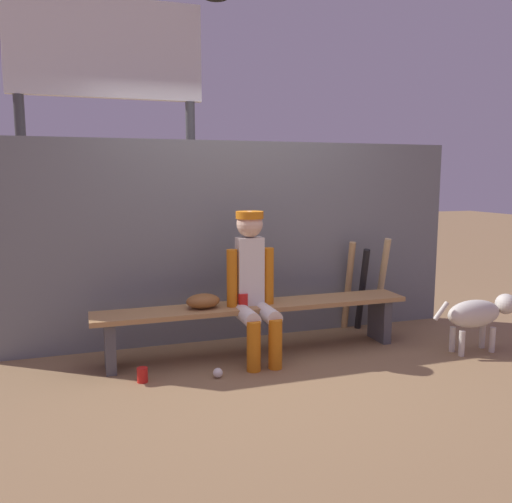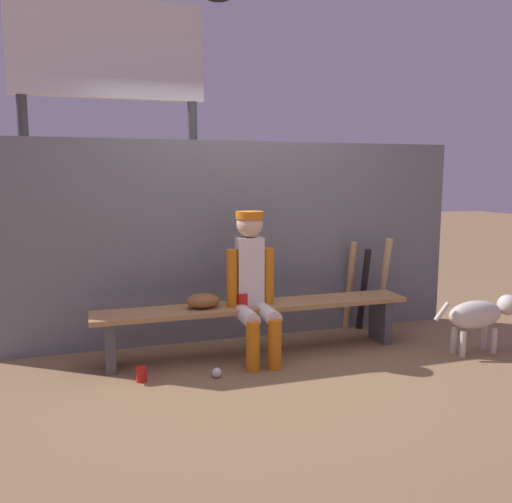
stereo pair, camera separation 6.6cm
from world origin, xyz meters
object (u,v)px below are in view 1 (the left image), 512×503
object	(u,v)px
baseball_glove	(203,301)
cup_on_bench	(243,300)
bat_aluminum_black	(362,290)
baseball	(218,373)
player_seated	(254,281)
dog	(479,314)
dugout_bench	(256,314)
cup_on_ground	(142,375)
scoreboard	(113,83)
bat_wood_tan	(348,286)
bat_wood_natural	(381,283)

from	to	relation	value
baseball_glove	cup_on_bench	world-z (taller)	baseball_glove
bat_aluminum_black	cup_on_bench	size ratio (longest dim) A/B	7.56
bat_aluminum_black	baseball	xyz separation A→B (m)	(-1.65, -0.75, -0.38)
player_seated	cup_on_bench	xyz separation A→B (m)	(-0.08, 0.05, -0.17)
cup_on_bench	player_seated	bearing A→B (deg)	-34.22
baseball_glove	baseball	distance (m)	0.63
dog	dugout_bench	bearing A→B (deg)	163.58
cup_on_ground	bat_aluminum_black	bearing A→B (deg)	16.57
dugout_bench	cup_on_ground	world-z (taller)	dugout_bench
cup_on_ground	scoreboard	distance (m)	3.03
player_seated	baseball_glove	bearing A→B (deg)	165.59
dugout_bench	dog	bearing A→B (deg)	-16.42
cup_on_bench	baseball_glove	bearing A→B (deg)	170.95
player_seated	bat_aluminum_black	bearing A→B (deg)	18.61
player_seated	cup_on_ground	world-z (taller)	player_seated
bat_wood_tan	baseball	bearing A→B (deg)	-151.71
bat_wood_tan	baseball	world-z (taller)	bat_wood_tan
bat_aluminum_black	baseball_glove	bearing A→B (deg)	-169.09
bat_wood_natural	cup_on_ground	size ratio (longest dim) A/B	8.49
bat_wood_natural	cup_on_ground	world-z (taller)	bat_wood_natural
baseball_glove	bat_wood_tan	distance (m)	1.61
baseball_glove	baseball	size ratio (longest dim) A/B	3.78
cup_on_ground	dog	distance (m)	2.87
bat_aluminum_black	scoreboard	size ratio (longest dim) A/B	0.24
bat_wood_tan	cup_on_bench	world-z (taller)	bat_wood_tan
player_seated	dog	size ratio (longest dim) A/B	1.46
bat_aluminum_black	cup_on_bench	world-z (taller)	bat_aluminum_black
player_seated	scoreboard	world-z (taller)	scoreboard
bat_aluminum_black	bat_wood_natural	bearing A→B (deg)	0.10
bat_wood_natural	cup_on_bench	distance (m)	1.59
bat_aluminum_black	bat_wood_natural	world-z (taller)	bat_wood_natural
dugout_bench	baseball_glove	distance (m)	0.48
player_seated	baseball	bearing A→B (deg)	-140.55
dugout_bench	scoreboard	size ratio (longest dim) A/B	0.77
bat_aluminum_black	baseball	bearing A→B (deg)	-155.68
baseball_glove	scoreboard	size ratio (longest dim) A/B	0.08
dugout_bench	bat_wood_tan	world-z (taller)	bat_wood_tan
scoreboard	bat_aluminum_black	bearing A→B (deg)	-28.53
baseball_glove	bat_aluminum_black	xyz separation A→B (m)	(1.66, 0.32, -0.09)
bat_wood_natural	baseball	distance (m)	2.05
baseball_glove	baseball	xyz separation A→B (m)	(0.01, -0.43, -0.46)
baseball_glove	bat_wood_tan	bearing A→B (deg)	14.61
bat_wood_tan	bat_wood_natural	size ratio (longest dim) A/B	0.95
bat_aluminum_black	baseball	size ratio (longest dim) A/B	11.24
bat_aluminum_black	scoreboard	world-z (taller)	scoreboard
player_seated	baseball	xyz separation A→B (m)	(-0.39, -0.32, -0.62)
baseball_glove	bat_wood_tan	world-z (taller)	bat_wood_tan
baseball_glove	baseball	bearing A→B (deg)	-88.42
cup_on_bench	scoreboard	distance (m)	2.66
bat_wood_tan	scoreboard	xyz separation A→B (m)	(-2.11, 1.12, 2.00)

